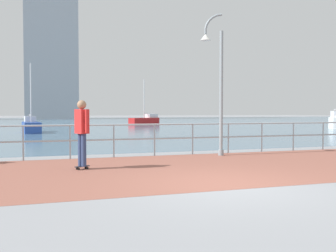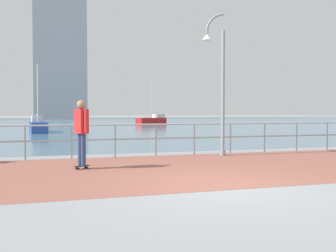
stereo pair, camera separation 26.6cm
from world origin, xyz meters
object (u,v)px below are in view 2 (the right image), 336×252
Objects in this scene: lamppost at (218,77)px; sailboat_red at (152,120)px; skateboarder at (82,128)px; sailboat_yellow at (38,126)px.

sailboat_red is at bearing 79.84° from lamppost.
sailboat_yellow is at bearing 95.59° from skateboarder.
lamppost reaches higher than skateboarder.
sailboat_yellow reaches higher than lamppost.
lamppost is 2.69× the size of skateboarder.
skateboarder is 0.34× the size of sailboat_red.
skateboarder is 19.22m from sailboat_yellow.
skateboarder is at bearing -107.31° from sailboat_red.
sailboat_red is at bearing 48.74° from sailboat_yellow.
sailboat_yellow is (-1.87, 19.11, -0.61)m from skateboarder.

